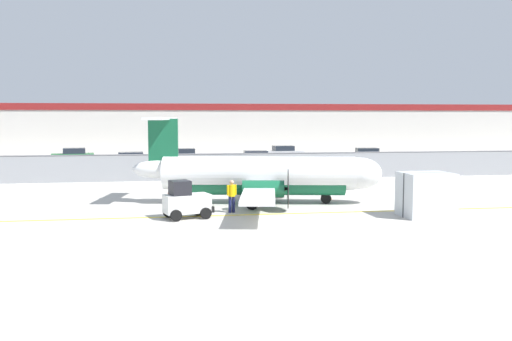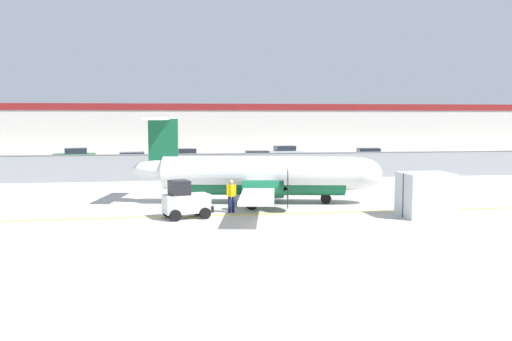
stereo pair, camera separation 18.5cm
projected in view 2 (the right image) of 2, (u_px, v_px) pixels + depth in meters
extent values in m
plane|color=#BCB7AD|center=(287.00, 221.00, 27.20)|extent=(140.00, 140.00, 0.00)
cube|color=yellow|center=(279.00, 214.00, 29.17)|extent=(84.00, 0.20, 0.01)
cube|color=gray|center=(240.00, 167.00, 44.82)|extent=(98.00, 0.04, 2.00)
cylinder|color=slate|center=(240.00, 154.00, 44.72)|extent=(98.00, 0.10, 0.10)
cube|color=#38383A|center=(226.00, 166.00, 56.22)|extent=(98.00, 17.00, 0.12)
cube|color=beige|center=(212.00, 129.00, 74.12)|extent=(91.00, 8.00, 6.50)
cube|color=maroon|center=(214.00, 107.00, 69.91)|extent=(91.00, 0.20, 0.80)
cylinder|color=white|center=(259.00, 173.00, 32.56)|extent=(11.09, 3.87, 1.90)
ellipsoid|color=white|center=(360.00, 173.00, 32.37)|extent=(2.81, 2.24, 1.80)
ellipsoid|color=white|center=(159.00, 169.00, 32.73)|extent=(3.22, 1.59, 1.05)
cylinder|color=#145938|center=(259.00, 182.00, 32.61)|extent=(9.91, 3.26, 1.48)
cube|color=white|center=(260.00, 183.00, 32.61)|extent=(4.51, 16.02, 0.18)
cylinder|color=#145938|center=(265.00, 178.00, 35.19)|extent=(2.33, 1.29, 0.90)
cone|color=black|center=(283.00, 178.00, 35.15)|extent=(0.52, 0.52, 0.44)
cylinder|color=#262626|center=(286.00, 178.00, 35.15)|extent=(0.42, 2.07, 2.10)
cylinder|color=#145938|center=(263.00, 189.00, 30.02)|extent=(2.33, 1.29, 0.90)
cone|color=black|center=(285.00, 189.00, 29.98)|extent=(0.52, 0.52, 0.44)
cylinder|color=#262626|center=(288.00, 189.00, 29.97)|extent=(0.42, 2.07, 2.10)
cube|color=#145938|center=(163.00, 146.00, 32.59)|extent=(1.70, 0.49, 3.10)
cube|color=white|center=(160.00, 119.00, 32.45)|extent=(1.96, 4.92, 0.14)
cylinder|color=#59595B|center=(326.00, 190.00, 32.52)|extent=(0.16, 0.16, 0.97)
cylinder|color=black|center=(326.00, 198.00, 32.57)|extent=(0.63, 0.33, 0.60)
cylinder|color=#59595B|center=(255.00, 184.00, 34.85)|extent=(0.16, 0.16, 0.90)
cylinder|color=black|center=(255.00, 192.00, 34.90)|extent=(0.79, 0.36, 0.76)
cylinder|color=#59595B|center=(252.00, 194.00, 30.46)|extent=(0.16, 0.16, 0.90)
cylinder|color=black|center=(252.00, 203.00, 30.50)|extent=(0.79, 0.36, 0.76)
cube|color=silver|center=(186.00, 203.00, 27.91)|extent=(2.42, 1.67, 0.90)
cube|color=black|center=(179.00, 188.00, 27.68)|extent=(1.14, 1.21, 0.70)
cube|color=black|center=(209.00, 208.00, 28.42)|extent=(0.46, 1.10, 0.30)
cylinder|color=black|center=(197.00, 210.00, 28.81)|extent=(0.59, 0.33, 0.56)
cylinder|color=black|center=(205.00, 213.00, 27.72)|extent=(0.59, 0.33, 0.56)
cylinder|color=black|center=(168.00, 212.00, 28.18)|extent=(0.59, 0.33, 0.56)
cylinder|color=black|center=(175.00, 216.00, 27.09)|extent=(0.59, 0.33, 0.56)
cylinder|color=#191E4C|center=(230.00, 205.00, 29.53)|extent=(0.20, 0.20, 0.85)
cylinder|color=#191E4C|center=(233.00, 204.00, 29.61)|extent=(0.20, 0.20, 0.85)
cylinder|color=yellow|center=(231.00, 191.00, 29.50)|extent=(0.43, 0.43, 0.60)
cylinder|color=yellow|center=(227.00, 190.00, 29.40)|extent=(0.13, 0.13, 0.55)
cylinder|color=yellow|center=(235.00, 190.00, 29.59)|extent=(0.13, 0.13, 0.55)
sphere|color=tan|center=(231.00, 182.00, 29.46)|extent=(0.22, 0.22, 0.22)
cube|color=silver|center=(426.00, 195.00, 28.29)|extent=(2.47, 2.09, 2.20)
cube|color=#333338|center=(426.00, 195.00, 28.29)|extent=(2.44, 0.17, 2.20)
cube|color=orange|center=(328.00, 199.00, 34.35)|extent=(0.36, 0.36, 0.04)
cone|color=orange|center=(328.00, 194.00, 34.32)|extent=(0.28, 0.28, 0.60)
cylinder|color=white|center=(328.00, 192.00, 34.31)|extent=(0.17, 0.17, 0.08)
cube|color=orange|center=(168.00, 201.00, 33.32)|extent=(0.36, 0.36, 0.04)
cone|color=orange|center=(168.00, 196.00, 33.29)|extent=(0.28, 0.28, 0.60)
cylinder|color=white|center=(168.00, 195.00, 33.28)|extent=(0.17, 0.17, 0.08)
cube|color=#19662D|center=(75.00, 157.00, 58.92)|extent=(4.39, 2.23, 0.80)
cube|color=#262D38|center=(76.00, 151.00, 58.90)|extent=(2.39, 1.83, 0.56)
cylinder|color=black|center=(60.00, 161.00, 57.70)|extent=(0.62, 0.28, 0.60)
cylinder|color=black|center=(61.00, 160.00, 59.43)|extent=(0.62, 0.28, 0.60)
cylinder|color=black|center=(89.00, 161.00, 58.48)|extent=(0.62, 0.28, 0.60)
cylinder|color=black|center=(89.00, 159.00, 60.20)|extent=(0.62, 0.28, 0.60)
cube|color=red|center=(134.00, 162.00, 52.32)|extent=(4.31, 1.99, 0.80)
cube|color=#262D38|center=(132.00, 155.00, 52.22)|extent=(2.30, 1.71, 0.56)
cylinder|color=black|center=(149.00, 165.00, 53.53)|extent=(0.61, 0.24, 0.60)
cylinder|color=black|center=(150.00, 166.00, 51.78)|extent=(0.61, 0.24, 0.60)
cylinder|color=black|center=(118.00, 165.00, 52.92)|extent=(0.61, 0.24, 0.60)
cylinder|color=black|center=(118.00, 167.00, 51.17)|extent=(0.61, 0.24, 0.60)
cube|color=silver|center=(187.00, 158.00, 58.10)|extent=(4.23, 1.78, 0.80)
cube|color=#262D38|center=(185.00, 151.00, 58.01)|extent=(2.23, 1.60, 0.56)
cylinder|color=black|center=(200.00, 160.00, 59.25)|extent=(0.60, 0.21, 0.60)
cylinder|color=black|center=(201.00, 161.00, 57.49)|extent=(0.60, 0.21, 0.60)
cylinder|color=black|center=(173.00, 160.00, 58.78)|extent=(0.60, 0.21, 0.60)
cylinder|color=black|center=(173.00, 162.00, 57.02)|extent=(0.60, 0.21, 0.60)
cube|color=slate|center=(258.00, 161.00, 54.43)|extent=(4.26, 1.86, 0.80)
cube|color=#262D38|center=(257.00, 154.00, 54.35)|extent=(2.26, 1.64, 0.56)
cylinder|color=black|center=(272.00, 163.00, 55.51)|extent=(0.61, 0.22, 0.60)
cylinder|color=black|center=(274.00, 165.00, 53.73)|extent=(0.61, 0.22, 0.60)
cylinder|color=black|center=(243.00, 163.00, 55.19)|extent=(0.61, 0.22, 0.60)
cylinder|color=black|center=(245.00, 165.00, 53.41)|extent=(0.61, 0.22, 0.60)
cube|color=silver|center=(286.00, 154.00, 63.51)|extent=(4.33, 2.05, 0.80)
cube|color=#262D38|center=(285.00, 148.00, 63.41)|extent=(2.32, 1.74, 0.56)
cylinder|color=black|center=(296.00, 156.00, 64.74)|extent=(0.61, 0.25, 0.60)
cylinder|color=black|center=(300.00, 157.00, 63.00)|extent=(0.61, 0.25, 0.60)
cylinder|color=black|center=(272.00, 157.00, 64.09)|extent=(0.61, 0.25, 0.60)
cylinder|color=black|center=(276.00, 158.00, 62.35)|extent=(0.61, 0.25, 0.60)
cube|color=#19662D|center=(370.00, 157.00, 59.01)|extent=(4.37, 2.20, 0.80)
cube|color=#262D38|center=(369.00, 151.00, 58.94)|extent=(2.37, 1.81, 0.56)
cylinder|color=black|center=(381.00, 160.00, 59.98)|extent=(0.62, 0.27, 0.60)
cylinder|color=black|center=(385.00, 161.00, 58.19)|extent=(0.62, 0.27, 0.60)
cylinder|color=black|center=(355.00, 160.00, 59.89)|extent=(0.62, 0.27, 0.60)
cylinder|color=black|center=(358.00, 161.00, 58.10)|extent=(0.62, 0.27, 0.60)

